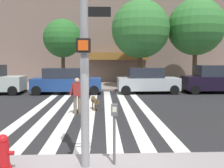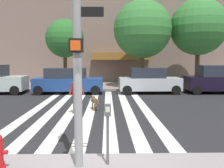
{
  "view_description": "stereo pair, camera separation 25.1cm",
  "coord_description": "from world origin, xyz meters",
  "px_view_note": "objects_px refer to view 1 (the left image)",
  "views": [
    {
      "loc": [
        0.09,
        -5.92,
        2.48
      ],
      "look_at": [
        0.6,
        6.6,
        1.21
      ],
      "focal_mm": 39.71,
      "sensor_mm": 36.0,
      "label": 1
    },
    {
      "loc": [
        0.34,
        -5.93,
        2.48
      ],
      "look_at": [
        0.6,
        6.6,
        1.21
      ],
      "focal_mm": 39.71,
      "sensor_mm": 36.0,
      "label": 2
    }
  ],
  "objects_px": {
    "parked_car_behind_first": "(66,81)",
    "street_tree_further": "(196,27)",
    "street_tree_middle": "(140,29)",
    "street_tree_nearest": "(63,39)",
    "dog_on_leash": "(95,101)",
    "parking_meter_curbside": "(114,126)",
    "fire_hydrant": "(3,153)",
    "pedestrian_dog_walker": "(77,94)",
    "parked_car_fourth_in_line": "(216,80)",
    "traffic_light_pole": "(84,8)",
    "parked_car_third_in_line": "(147,81)"
  },
  "relations": [
    {
      "from": "parked_car_fourth_in_line",
      "to": "fire_hydrant",
      "type": "bearing_deg",
      "value": -129.51
    },
    {
      "from": "traffic_light_pole",
      "to": "street_tree_nearest",
      "type": "distance_m",
      "value": 15.54
    },
    {
      "from": "parked_car_behind_first",
      "to": "street_tree_nearest",
      "type": "relative_size",
      "value": 0.88
    },
    {
      "from": "parking_meter_curbside",
      "to": "street_tree_nearest",
      "type": "distance_m",
      "value": 15.84
    },
    {
      "from": "parked_car_fourth_in_line",
      "to": "street_tree_middle",
      "type": "xyz_separation_m",
      "value": [
        -5.22,
        2.49,
        3.9
      ]
    },
    {
      "from": "parked_car_fourth_in_line",
      "to": "street_tree_nearest",
      "type": "xyz_separation_m",
      "value": [
        -11.53,
        2.67,
        3.15
      ]
    },
    {
      "from": "street_tree_nearest",
      "to": "dog_on_leash",
      "type": "bearing_deg",
      "value": -71.61
    },
    {
      "from": "parked_car_fourth_in_line",
      "to": "parked_car_third_in_line",
      "type": "bearing_deg",
      "value": -179.98
    },
    {
      "from": "parked_car_third_in_line",
      "to": "pedestrian_dog_walker",
      "type": "xyz_separation_m",
      "value": [
        -4.4,
        -6.68,
        0.03
      ]
    },
    {
      "from": "fire_hydrant",
      "to": "street_tree_nearest",
      "type": "distance_m",
      "value": 15.78
    },
    {
      "from": "parked_car_behind_first",
      "to": "parked_car_third_in_line",
      "type": "distance_m",
      "value": 5.84
    },
    {
      "from": "traffic_light_pole",
      "to": "parked_car_behind_first",
      "type": "xyz_separation_m",
      "value": [
        -2.2,
        12.6,
        -2.62
      ]
    },
    {
      "from": "fire_hydrant",
      "to": "parked_car_fourth_in_line",
      "type": "distance_m",
      "value": 16.4
    },
    {
      "from": "parked_car_fourth_in_line",
      "to": "pedestrian_dog_walker",
      "type": "distance_m",
      "value": 11.59
    },
    {
      "from": "traffic_light_pole",
      "to": "parked_car_third_in_line",
      "type": "bearing_deg",
      "value": 73.89
    },
    {
      "from": "fire_hydrant",
      "to": "parking_meter_curbside",
      "type": "relative_size",
      "value": 0.56
    },
    {
      "from": "traffic_light_pole",
      "to": "fire_hydrant",
      "type": "height_order",
      "value": "traffic_light_pole"
    },
    {
      "from": "parked_car_behind_first",
      "to": "street_tree_further",
      "type": "relative_size",
      "value": 0.66
    },
    {
      "from": "street_tree_middle",
      "to": "parked_car_behind_first",
      "type": "bearing_deg",
      "value": -156.34
    },
    {
      "from": "parked_car_third_in_line",
      "to": "pedestrian_dog_walker",
      "type": "height_order",
      "value": "parked_car_third_in_line"
    },
    {
      "from": "fire_hydrant",
      "to": "parking_meter_curbside",
      "type": "distance_m",
      "value": 2.41
    },
    {
      "from": "parked_car_third_in_line",
      "to": "dog_on_leash",
      "type": "xyz_separation_m",
      "value": [
        -3.63,
        -5.82,
        -0.45
      ]
    },
    {
      "from": "traffic_light_pole",
      "to": "parked_car_behind_first",
      "type": "height_order",
      "value": "traffic_light_pole"
    },
    {
      "from": "dog_on_leash",
      "to": "fire_hydrant",
      "type": "bearing_deg",
      "value": -104.21
    },
    {
      "from": "parked_car_behind_first",
      "to": "street_tree_middle",
      "type": "bearing_deg",
      "value": 23.66
    },
    {
      "from": "fire_hydrant",
      "to": "parked_car_third_in_line",
      "type": "height_order",
      "value": "parked_car_third_in_line"
    },
    {
      "from": "parked_car_behind_first",
      "to": "street_tree_nearest",
      "type": "distance_m",
      "value": 4.23
    },
    {
      "from": "traffic_light_pole",
      "to": "parked_car_fourth_in_line",
      "type": "xyz_separation_m",
      "value": [
        8.71,
        12.6,
        -2.55
      ]
    },
    {
      "from": "fire_hydrant",
      "to": "dog_on_leash",
      "type": "xyz_separation_m",
      "value": [
        1.73,
        6.82,
        -0.08
      ]
    },
    {
      "from": "parked_car_fourth_in_line",
      "to": "pedestrian_dog_walker",
      "type": "bearing_deg",
      "value": -144.79
    },
    {
      "from": "street_tree_further",
      "to": "pedestrian_dog_walker",
      "type": "height_order",
      "value": "street_tree_further"
    },
    {
      "from": "traffic_light_pole",
      "to": "street_tree_middle",
      "type": "distance_m",
      "value": 15.54
    },
    {
      "from": "parking_meter_curbside",
      "to": "street_tree_nearest",
      "type": "bearing_deg",
      "value": 102.81
    },
    {
      "from": "fire_hydrant",
      "to": "parking_meter_curbside",
      "type": "bearing_deg",
      "value": 4.18
    },
    {
      "from": "fire_hydrant",
      "to": "pedestrian_dog_walker",
      "type": "height_order",
      "value": "pedestrian_dog_walker"
    },
    {
      "from": "fire_hydrant",
      "to": "parked_car_fourth_in_line",
      "type": "relative_size",
      "value": 0.16
    },
    {
      "from": "street_tree_nearest",
      "to": "dog_on_leash",
      "type": "distance_m",
      "value": 9.68
    },
    {
      "from": "fire_hydrant",
      "to": "parked_car_third_in_line",
      "type": "relative_size",
      "value": 0.17
    },
    {
      "from": "parked_car_behind_first",
      "to": "street_tree_further",
      "type": "xyz_separation_m",
      "value": [
        10.49,
        3.17,
        4.24
      ]
    },
    {
      "from": "parked_car_behind_first",
      "to": "parked_car_third_in_line",
      "type": "bearing_deg",
      "value": -0.01
    },
    {
      "from": "traffic_light_pole",
      "to": "street_tree_nearest",
      "type": "xyz_separation_m",
      "value": [
        -2.82,
        15.27,
        0.6
      ]
    },
    {
      "from": "fire_hydrant",
      "to": "street_tree_nearest",
      "type": "bearing_deg",
      "value": 94.1
    },
    {
      "from": "parked_car_fourth_in_line",
      "to": "dog_on_leash",
      "type": "relative_size",
      "value": 4.62
    },
    {
      "from": "traffic_light_pole",
      "to": "pedestrian_dog_walker",
      "type": "relative_size",
      "value": 3.54
    },
    {
      "from": "fire_hydrant",
      "to": "pedestrian_dog_walker",
      "type": "distance_m",
      "value": 6.06
    },
    {
      "from": "fire_hydrant",
      "to": "street_tree_middle",
      "type": "height_order",
      "value": "street_tree_middle"
    },
    {
      "from": "parked_car_behind_first",
      "to": "parking_meter_curbside",
      "type": "bearing_deg",
      "value": -77.22
    },
    {
      "from": "parked_car_third_in_line",
      "to": "street_tree_middle",
      "type": "relative_size",
      "value": 0.62
    },
    {
      "from": "traffic_light_pole",
      "to": "street_tree_middle",
      "type": "xyz_separation_m",
      "value": [
        3.48,
        15.09,
        1.34
      ]
    },
    {
      "from": "pedestrian_dog_walker",
      "to": "dog_on_leash",
      "type": "distance_m",
      "value": 1.24
    }
  ]
}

